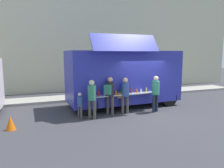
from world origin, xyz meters
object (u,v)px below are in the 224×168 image
at_px(customer_extra_browsing, 156,91).
at_px(customer_rear_waiting, 92,96).
at_px(traffic_cone_orange, 11,123).
at_px(trash_bin, 155,87).
at_px(child_near_queue, 80,103).
at_px(food_truck_main, 123,76).
at_px(customer_front_ordering, 125,93).
at_px(customer_mid_with_backpack, 110,92).

bearing_deg(customer_extra_browsing, customer_rear_waiting, 69.17).
relative_size(traffic_cone_orange, trash_bin, 0.53).
relative_size(trash_bin, child_near_queue, 0.89).
bearing_deg(traffic_cone_orange, food_truck_main, 19.79).
distance_m(customer_rear_waiting, child_near_queue, 0.63).
bearing_deg(traffic_cone_orange, child_near_queue, 8.97).
bearing_deg(food_truck_main, trash_bin, 31.87).
bearing_deg(customer_rear_waiting, traffic_cone_orange, 131.99).
xyz_separation_m(food_truck_main, customer_rear_waiting, (-2.26, -1.76, -0.60)).
height_order(food_truck_main, customer_extra_browsing, food_truck_main).
xyz_separation_m(customer_front_ordering, customer_rear_waiting, (-1.69, -0.28, 0.01)).
height_order(food_truck_main, child_near_queue, food_truck_main).
bearing_deg(trash_bin, customer_mid_with_backpack, -142.10).
relative_size(trash_bin, customer_extra_browsing, 0.58).
bearing_deg(customer_mid_with_backpack, customer_extra_browsing, -53.00).
bearing_deg(customer_front_ordering, food_truck_main, -9.97).
relative_size(food_truck_main, customer_front_ordering, 3.47).
bearing_deg(customer_extra_browsing, customer_front_ordering, 59.60).
xyz_separation_m(trash_bin, customer_front_ordering, (-4.09, -3.80, 0.51)).
bearing_deg(customer_mid_with_backpack, traffic_cone_orange, 140.94).
distance_m(customer_front_ordering, customer_extra_browsing, 1.56).
bearing_deg(customer_mid_with_backpack, customer_front_ordering, -48.51).
relative_size(trash_bin, customer_front_ordering, 0.60).
height_order(customer_front_ordering, customer_mid_with_backpack, customer_mid_with_backpack).
bearing_deg(customer_rear_waiting, customer_front_ordering, -42.49).
xyz_separation_m(food_truck_main, child_near_queue, (-2.75, -1.54, -0.93)).
xyz_separation_m(traffic_cone_orange, child_near_queue, (2.75, 0.43, 0.43)).
bearing_deg(food_truck_main, customer_front_ordering, -112.50).
bearing_deg(child_near_queue, customer_rear_waiting, -53.65).
height_order(trash_bin, customer_extra_browsing, customer_extra_browsing).
relative_size(traffic_cone_orange, customer_extra_browsing, 0.31).
distance_m(food_truck_main, customer_mid_with_backpack, 2.04).
bearing_deg(customer_rear_waiting, customer_extra_browsing, -51.21).
xyz_separation_m(customer_rear_waiting, customer_extra_browsing, (3.23, 0.03, 0.03)).
bearing_deg(customer_mid_with_backpack, child_near_queue, 137.40).
xyz_separation_m(food_truck_main, trash_bin, (3.53, 2.32, -1.12)).
bearing_deg(customer_front_ordering, customer_mid_with_backpack, 98.75).
relative_size(trash_bin, customer_rear_waiting, 0.60).
bearing_deg(customer_mid_with_backpack, trash_bin, -8.31).
bearing_deg(traffic_cone_orange, customer_rear_waiting, 3.81).
relative_size(traffic_cone_orange, customer_front_ordering, 0.32).
height_order(food_truck_main, traffic_cone_orange, food_truck_main).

